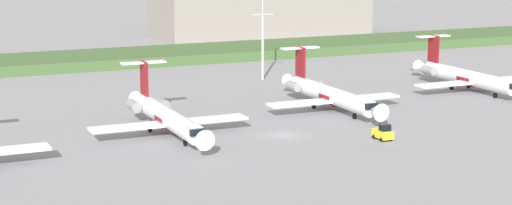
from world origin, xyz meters
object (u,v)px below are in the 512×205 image
object	(u,v)px
regional_jet_fourth	(467,77)
baggage_tug	(383,133)
antenna_mast	(263,38)
regional_jet_second	(166,116)
regional_jet_third	(329,94)

from	to	relation	value
regional_jet_fourth	baggage_tug	world-z (taller)	regional_jet_fourth
baggage_tug	antenna_mast	bearing A→B (deg)	84.04
antenna_mast	baggage_tug	bearing A→B (deg)	-95.96
regional_jet_fourth	antenna_mast	size ratio (longest dim) A/B	1.58
regional_jet_second	baggage_tug	bearing A→B (deg)	-31.24
regional_jet_fourth	antenna_mast	distance (m)	39.23
regional_jet_second	regional_jet_fourth	world-z (taller)	same
regional_jet_second	regional_jet_fourth	bearing A→B (deg)	9.74
regional_jet_fourth	baggage_tug	bearing A→B (deg)	-142.68
regional_jet_third	regional_jet_fourth	xyz separation A→B (m)	(31.16, 4.95, 0.00)
regional_jet_second	regional_jet_fourth	size ratio (longest dim) A/B	1.00
regional_jet_second	baggage_tug	distance (m)	30.65
baggage_tug	regional_jet_fourth	bearing A→B (deg)	37.32
antenna_mast	regional_jet_third	bearing A→B (deg)	-93.92
antenna_mast	baggage_tug	size ratio (longest dim) A/B	6.13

